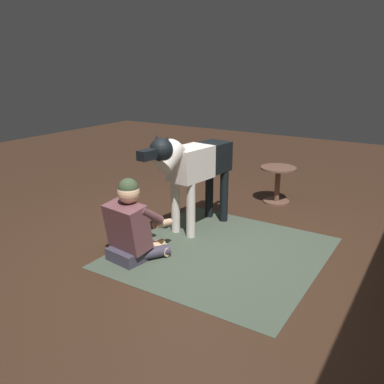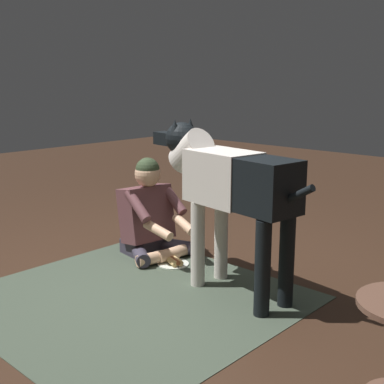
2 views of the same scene
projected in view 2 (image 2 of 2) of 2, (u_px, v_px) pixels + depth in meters
The scene contains 5 objects.
ground_plane at pixel (158, 283), 3.65m from camera, with size 13.85×13.85×0.00m, color #382318.
area_rug at pixel (132, 298), 3.39m from camera, with size 1.96×1.89×0.01m, color #3F4B3C.
person_sitting_on_floor at pixel (150, 216), 4.17m from camera, with size 0.67×0.57×0.81m.
large_dog at pixel (228, 184), 3.38m from camera, with size 1.47×0.41×1.14m.
hot_dog_on_plate at pixel (173, 262), 4.00m from camera, with size 0.25×0.25×0.06m.
Camera 2 is at (-2.52, 2.33, 1.43)m, focal length 47.99 mm.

